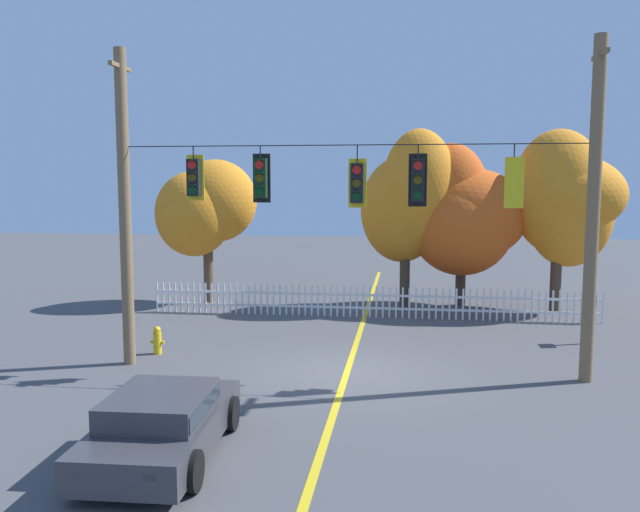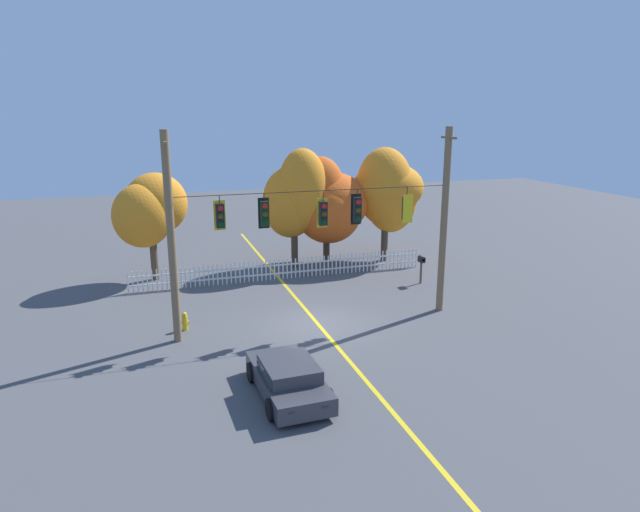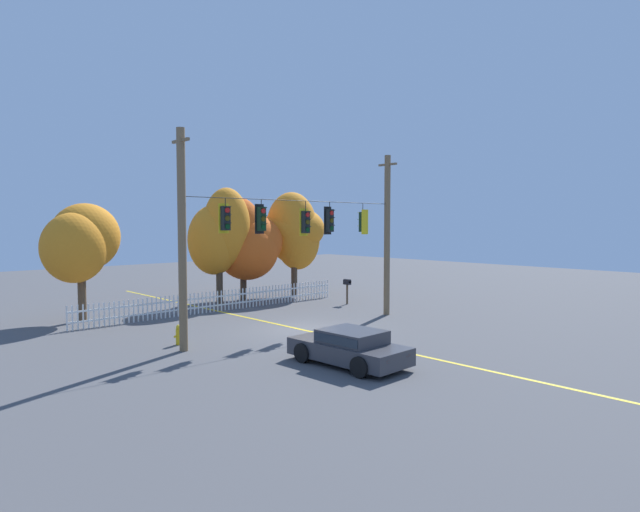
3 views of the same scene
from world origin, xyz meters
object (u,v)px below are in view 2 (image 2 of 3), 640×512
(fire_hydrant, at_px, (185,321))
(traffic_signal_northbound_primary, at_px, (264,213))
(autumn_maple_near_fence, at_px, (150,210))
(autumn_oak_far_east, at_px, (328,204))
(roadside_mailbox, at_px, (421,261))
(autumn_maple_mid, at_px, (296,196))
(traffic_signal_northbound_secondary, at_px, (323,213))
(traffic_signal_westbound_side, at_px, (357,210))
(traffic_signal_southbound_primary, at_px, (407,208))
(parked_car, at_px, (288,377))
(traffic_signal_eastbound_side, at_px, (220,216))
(autumn_maple_far_west, at_px, (387,190))

(fire_hydrant, bearing_deg, traffic_signal_northbound_primary, -17.69)
(autumn_maple_near_fence, bearing_deg, autumn_oak_far_east, 2.99)
(autumn_maple_near_fence, xyz_separation_m, roadside_mailbox, (12.78, -4.68, -2.52))
(traffic_signal_northbound_primary, relative_size, autumn_maple_mid, 0.21)
(traffic_signal_northbound_secondary, height_order, traffic_signal_westbound_side, same)
(autumn_maple_mid, relative_size, fire_hydrant, 8.63)
(autumn_maple_mid, bearing_deg, traffic_signal_southbound_primary, -75.14)
(autumn_maple_near_fence, distance_m, autumn_maple_mid, 7.67)
(autumn_maple_near_fence, distance_m, fire_hydrant, 8.17)
(autumn_maple_mid, bearing_deg, autumn_maple_near_fence, -178.14)
(traffic_signal_northbound_primary, bearing_deg, parked_car, -95.48)
(traffic_signal_southbound_primary, relative_size, autumn_oak_far_east, 0.24)
(traffic_signal_northbound_secondary, relative_size, traffic_signal_westbound_side, 1.02)
(traffic_signal_northbound_primary, distance_m, autumn_maple_near_fence, 9.39)
(autumn_maple_mid, height_order, fire_hydrant, autumn_maple_mid)
(traffic_signal_westbound_side, bearing_deg, roadside_mailbox, 36.82)
(autumn_maple_mid, bearing_deg, traffic_signal_westbound_side, -89.11)
(traffic_signal_northbound_primary, height_order, parked_car, traffic_signal_northbound_primary)
(traffic_signal_eastbound_side, height_order, parked_car, traffic_signal_eastbound_side)
(traffic_signal_northbound_primary, height_order, traffic_signal_westbound_side, same)
(autumn_oak_far_east, relative_size, roadside_mailbox, 4.26)
(traffic_signal_northbound_secondary, relative_size, autumn_maple_far_west, 0.23)
(traffic_signal_eastbound_side, relative_size, autumn_oak_far_east, 0.22)
(autumn_maple_mid, bearing_deg, autumn_maple_far_west, 0.29)
(parked_car, xyz_separation_m, fire_hydrant, (-2.61, 6.36, -0.23))
(traffic_signal_northbound_primary, xyz_separation_m, fire_hydrant, (-3.12, 1.00, -4.35))
(traffic_signal_westbound_side, relative_size, autumn_maple_mid, 0.22)
(traffic_signal_eastbound_side, distance_m, roadside_mailbox, 11.62)
(autumn_maple_mid, xyz_separation_m, autumn_oak_far_east, (1.92, 0.25, -0.53))
(traffic_signal_southbound_primary, bearing_deg, traffic_signal_westbound_side, 179.49)
(autumn_maple_mid, height_order, autumn_oak_far_east, autumn_maple_mid)
(traffic_signal_westbound_side, relative_size, parked_car, 0.36)
(traffic_signal_southbound_primary, height_order, parked_car, traffic_signal_southbound_primary)
(traffic_signal_northbound_secondary, distance_m, roadside_mailbox, 8.17)
(parked_car, bearing_deg, autumn_oak_far_east, 67.02)
(traffic_signal_northbound_primary, relative_size, parked_car, 0.34)
(roadside_mailbox, bearing_deg, autumn_maple_near_fence, 159.91)
(autumn_maple_mid, distance_m, parked_car, 14.99)
(traffic_signal_northbound_primary, height_order, traffic_signal_southbound_primary, same)
(autumn_maple_mid, distance_m, autumn_maple_far_west, 5.40)
(traffic_signal_westbound_side, bearing_deg, traffic_signal_eastbound_side, -179.99)
(traffic_signal_westbound_side, bearing_deg, autumn_oak_far_east, 78.67)
(traffic_signal_southbound_primary, distance_m, autumn_oak_far_east, 9.02)
(autumn_maple_mid, bearing_deg, autumn_oak_far_east, 7.44)
(traffic_signal_southbound_primary, xyz_separation_m, autumn_oak_far_east, (-0.38, 8.93, -1.20))
(autumn_maple_near_fence, relative_size, autumn_oak_far_east, 0.91)
(traffic_signal_eastbound_side, bearing_deg, traffic_signal_westbound_side, 0.01)
(traffic_signal_northbound_primary, height_order, roadside_mailbox, traffic_signal_northbound_primary)
(traffic_signal_northbound_secondary, relative_size, autumn_oak_far_east, 0.24)
(traffic_signal_southbound_primary, bearing_deg, traffic_signal_eastbound_side, 179.86)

